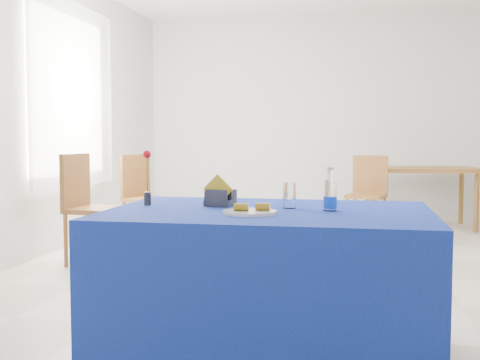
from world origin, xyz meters
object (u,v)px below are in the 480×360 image
Objects in this scene: plate at (250,212)px; blue_table at (268,285)px; water_bottle at (330,196)px; chair_win_a at (87,200)px; chair_win_b at (143,192)px; chair_bg_left at (368,189)px; oak_table at (420,173)px.

plate is 0.43m from blue_table.
water_bottle is 0.22× the size of chair_win_a.
plate is at bearing -134.23° from chair_win_a.
plate is 0.42m from water_bottle.
blue_table is at bearing -126.43° from chair_win_b.
chair_win_a is (-2.49, -2.18, 0.04)m from chair_bg_left.
chair_win_a reaches higher than chair_bg_left.
chair_bg_left is 2.60m from chair_win_b.
oak_table is at bearing 75.94° from blue_table.
blue_table is at bearing -175.56° from water_bottle.
chair_bg_left is (-0.64, -0.65, -0.15)m from oak_table.
chair_win_a reaches higher than water_bottle.
chair_win_a reaches higher than chair_win_b.
blue_table is (0.07, 0.18, -0.39)m from plate.
water_bottle is 2.98m from chair_win_a.
chair_win_a reaches higher than blue_table.
chair_win_b is at bearing 124.26° from water_bottle.
plate reaches higher than blue_table.
blue_table reaches higher than oak_table.
blue_table is 1.13× the size of oak_table.
chair_win_b reaches higher than oak_table.
chair_win_a is at bearing 133.97° from blue_table.
water_bottle reaches higher than chair_win_b.
chair_bg_left reaches higher than plate.
water_bottle reaches higher than chair_bg_left.
chair_win_a is at bearing 130.56° from plate.
chair_win_b is (-2.38, -1.03, 0.02)m from chair_bg_left.
oak_table is 1.45× the size of chair_win_a.
plate is at bearing -128.65° from chair_win_b.
chair_win_b is (-1.82, 3.14, 0.16)m from blue_table.
blue_table is 1.63× the size of chair_win_a.
water_bottle is (0.37, 0.20, 0.06)m from plate.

